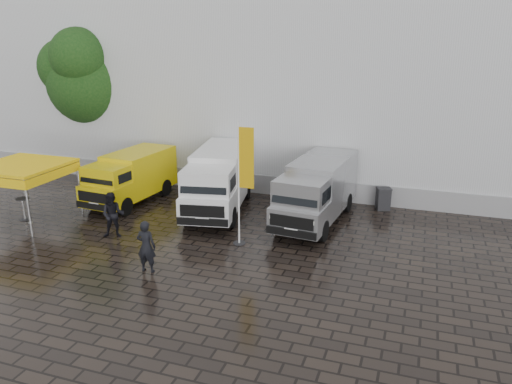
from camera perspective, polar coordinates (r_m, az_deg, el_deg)
ground at (r=19.23m, az=-3.04°, el=-7.29°), size 120.00×120.00×0.00m
exhibition_hall at (r=32.57m, az=11.02°, el=13.53°), size 44.00×16.00×12.00m
hall_plinth at (r=25.69m, az=7.72°, el=0.21°), size 44.00×0.15×1.00m
van_yellow at (r=25.63m, az=-14.16°, el=1.50°), size 2.49×5.51×2.47m
van_white at (r=23.66m, az=-4.24°, el=1.20°), size 3.42×6.94×2.88m
van_silver at (r=22.32m, az=6.94°, el=-0.04°), size 2.70×6.54×2.76m
canopy_tent at (r=24.47m, az=-25.25°, el=2.57°), size 3.48×3.48×2.61m
flagpole at (r=19.30m, az=-1.50°, el=1.59°), size 0.88×0.50×4.96m
tree at (r=31.85m, az=-18.48°, el=12.32°), size 4.93×4.93×8.85m
cocktail_table at (r=24.97m, az=-25.01°, el=-1.78°), size 0.60×0.60×1.04m
wheelie_bin at (r=24.79m, az=14.34°, el=-0.73°), size 0.83×0.83×1.08m
person_front at (r=18.03m, az=-12.43°, el=-6.10°), size 0.74×0.53×1.92m
person_tent at (r=21.43m, az=-16.02°, el=-2.54°), size 1.15×1.05×1.93m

